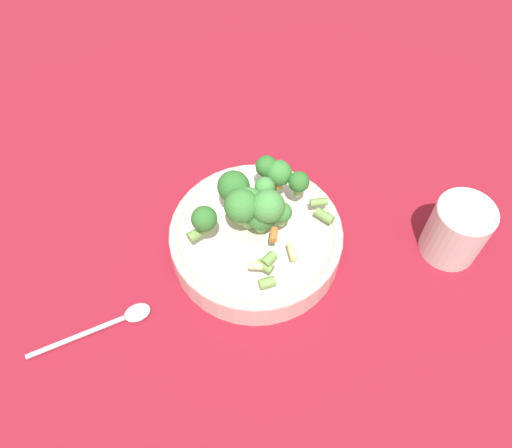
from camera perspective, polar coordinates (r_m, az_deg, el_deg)
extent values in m
plane|color=maroon|center=(0.73, 0.00, -2.80)|extent=(3.00, 3.00, 0.00)
cylinder|color=beige|center=(0.71, 0.00, -1.86)|extent=(0.24, 0.24, 0.04)
torus|color=beige|center=(0.69, 0.00, -0.86)|extent=(0.24, 0.24, 0.01)
cylinder|color=#8CB766|center=(0.68, 0.60, -0.28)|extent=(0.02, 0.02, 0.02)
sphere|color=#3D8438|center=(0.66, 0.62, 1.11)|extent=(0.05, 0.05, 0.05)
cylinder|color=#8CB766|center=(0.70, 2.56, 4.61)|extent=(0.01, 0.01, 0.02)
sphere|color=#3D8438|center=(0.69, 2.63, 5.85)|extent=(0.04, 0.04, 0.04)
cylinder|color=#8CB766|center=(0.70, -0.01, 1.89)|extent=(0.01, 0.01, 0.01)
sphere|color=#33722D|center=(0.68, -0.01, 2.73)|extent=(0.03, 0.03, 0.03)
cylinder|color=#8CB766|center=(0.65, -5.79, -0.45)|extent=(0.01, 0.01, 0.01)
sphere|color=#33722D|center=(0.63, -5.94, 0.60)|extent=(0.03, 0.03, 0.03)
cylinder|color=#8CB766|center=(0.66, 2.92, 0.41)|extent=(0.01, 0.01, 0.01)
sphere|color=#3D8438|center=(0.65, 2.99, 1.34)|extent=(0.03, 0.03, 0.03)
cylinder|color=#8CB766|center=(0.69, 4.80, 3.81)|extent=(0.01, 0.01, 0.01)
sphere|color=#33722D|center=(0.68, 4.91, 4.84)|extent=(0.03, 0.03, 0.03)
cylinder|color=#8CB766|center=(0.66, 1.34, 0.70)|extent=(0.02, 0.02, 0.01)
sphere|color=#479342|center=(0.64, 1.39, 2.04)|extent=(0.04, 0.04, 0.04)
cylinder|color=#8CB766|center=(0.66, -1.58, 0.40)|extent=(0.02, 0.02, 0.01)
sphere|color=#3D8438|center=(0.64, -1.63, 1.76)|extent=(0.05, 0.05, 0.05)
cylinder|color=#8CB766|center=(0.68, 0.98, 3.29)|extent=(0.01, 0.01, 0.01)
sphere|color=#479342|center=(0.66, 1.01, 4.28)|extent=(0.03, 0.03, 0.03)
cylinder|color=#8CB766|center=(0.68, -0.92, 0.63)|extent=(0.02, 0.02, 0.03)
sphere|color=#479342|center=(0.65, -0.96, 2.26)|extent=(0.05, 0.05, 0.05)
cylinder|color=#8CB766|center=(0.69, -2.50, 2.81)|extent=(0.02, 0.02, 0.02)
sphere|color=#33722D|center=(0.67, -2.58, 4.29)|extent=(0.04, 0.04, 0.04)
cylinder|color=#8CB766|center=(0.70, 1.16, 5.47)|extent=(0.01, 0.01, 0.02)
sphere|color=#33722D|center=(0.69, 1.19, 6.61)|extent=(0.03, 0.03, 0.03)
cylinder|color=#729E4C|center=(0.66, -6.85, -1.13)|extent=(0.03, 0.02, 0.01)
cylinder|color=beige|center=(0.66, 4.17, -3.16)|extent=(0.01, 0.02, 0.01)
cylinder|color=#729E4C|center=(0.64, 1.67, -6.68)|extent=(0.02, 0.02, 0.01)
cylinder|color=orange|center=(0.65, 2.05, -1.22)|extent=(0.01, 0.02, 0.01)
cylinder|color=#729E4C|center=(0.70, 7.19, 2.50)|extent=(0.02, 0.01, 0.01)
cylinder|color=orange|center=(0.70, 2.20, 4.84)|extent=(0.02, 0.02, 0.01)
cylinder|color=#729E4C|center=(0.63, 1.48, -4.05)|extent=(0.02, 0.02, 0.01)
cylinder|color=beige|center=(0.63, -0.06, -4.83)|extent=(0.02, 0.01, 0.01)
cylinder|color=orange|center=(0.67, 2.04, 1.69)|extent=(0.03, 0.02, 0.01)
cylinder|color=beige|center=(0.68, -1.68, 1.29)|extent=(0.02, 0.03, 0.01)
cylinder|color=#729E4C|center=(0.70, 7.81, 0.99)|extent=(0.03, 0.03, 0.01)
cylinder|color=#729E4C|center=(0.63, 1.31, -4.79)|extent=(0.02, 0.02, 0.01)
cylinder|color=silver|center=(0.75, 21.94, -0.72)|extent=(0.08, 0.08, 0.09)
torus|color=silver|center=(0.71, 23.07, 1.32)|extent=(0.08, 0.08, 0.01)
cylinder|color=silver|center=(0.70, -19.85, -12.05)|extent=(0.13, 0.04, 0.01)
ellipsoid|color=silver|center=(0.70, -13.41, -9.81)|extent=(0.04, 0.03, 0.01)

